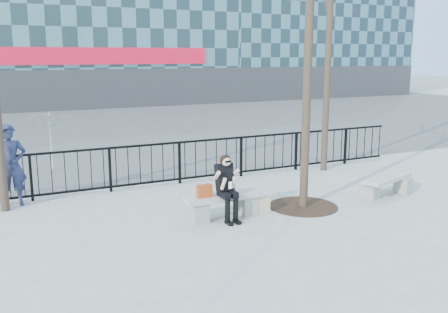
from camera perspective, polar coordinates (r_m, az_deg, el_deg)
name	(u,v)px	position (r m, az deg, el deg)	size (l,w,h in m)	color
ground	(224,218)	(10.31, -0.04, -7.00)	(120.00, 120.00, 0.00)	gray
street_surface	(84,126)	(24.39, -15.76, 3.41)	(60.00, 23.00, 0.01)	#474747
railing	(172,163)	(12.83, -5.94, -0.78)	(14.00, 0.06, 1.10)	black
tree_grate	(303,206)	(11.16, 9.03, -5.64)	(1.50, 1.50, 0.02)	black
bench_main	(224,204)	(10.22, -0.04, -5.40)	(1.65, 0.46, 0.49)	slate
bench_second	(387,184)	(12.40, 18.14, -3.02)	(1.55, 0.43, 0.46)	slate
seated_woman	(227,188)	(9.98, 0.36, -3.62)	(0.50, 0.64, 1.34)	black
handbag	(204,191)	(9.98, -2.27, -3.95)	(0.30, 0.14, 0.25)	#943812
shopping_bag	(260,205)	(10.53, 4.18, -5.57)	(0.40, 0.15, 0.37)	beige
standing_man	(11,166)	(11.83, -23.18, -0.96)	(0.66, 0.44, 1.82)	black
vendor_umbrella	(50,141)	(15.00, -19.22, 1.64)	(1.89, 1.93, 1.73)	yellow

